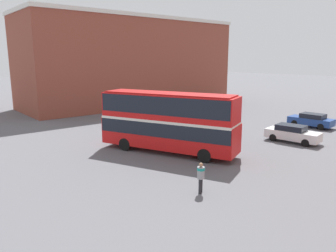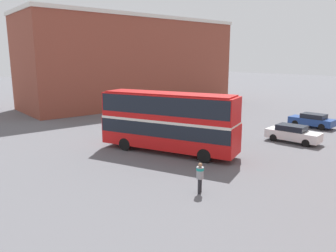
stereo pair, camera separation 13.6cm
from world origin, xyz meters
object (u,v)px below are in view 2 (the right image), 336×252
at_px(pedestrian_foreground, 200,175).
at_px(parked_car_kerb_far, 312,120).
at_px(parked_car_kerb_near, 293,134).
at_px(double_decker_bus, 168,119).

distance_m(pedestrian_foreground, parked_car_kerb_far, 21.95).
relative_size(pedestrian_foreground, parked_car_kerb_near, 0.36).
height_order(double_decker_bus, pedestrian_foreground, double_decker_bus).
bearing_deg(pedestrian_foreground, parked_car_kerb_near, -109.54).
xyz_separation_m(pedestrian_foreground, parked_car_kerb_near, (-2.82, 13.97, -0.28)).
bearing_deg(parked_car_kerb_near, double_decker_bus, -122.13).
relative_size(double_decker_bus, pedestrian_foreground, 6.36).
bearing_deg(pedestrian_foreground, double_decker_bus, -57.41).
distance_m(double_decker_bus, parked_car_kerb_far, 18.03).
relative_size(pedestrian_foreground, parked_car_kerb_far, 0.37).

